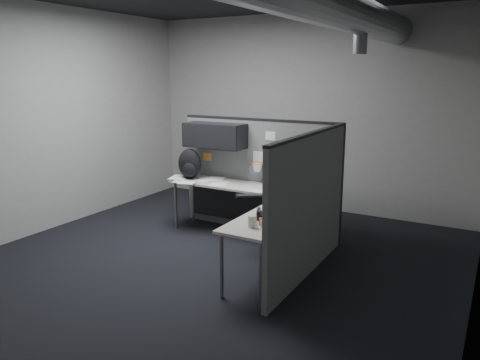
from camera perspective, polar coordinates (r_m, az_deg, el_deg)
The scene contains 12 objects.
room at distance 5.09m, azimuth 2.25°, elevation 11.20°, with size 5.62×5.62×3.22m.
partition_back at distance 6.67m, azimuth 0.82°, elevation 2.11°, with size 2.44×0.42×1.63m.
partition_right at distance 5.26m, azimuth 8.47°, elevation -2.99°, with size 0.07×2.23×1.63m.
desk at distance 6.12m, azimuth 1.71°, elevation -2.58°, with size 2.31×2.11×0.73m.
monitor at distance 5.97m, azimuth 6.75°, elevation 0.64°, with size 0.60×0.60×0.50m.
keyboard at distance 5.84m, azimuth 1.54°, elevation -1.96°, with size 0.43×0.38×0.04m.
mouse at distance 5.47m, azimuth 5.30°, elevation -3.08°, with size 0.27×0.28×0.05m.
phone at distance 5.02m, azimuth 2.97°, elevation -4.27°, with size 0.25×0.26×0.09m.
bottles at distance 4.73m, azimuth 2.56°, elevation -5.39°, with size 0.14×0.15×0.08m.
cup at distance 4.72m, azimuth 1.50°, elevation -5.07°, with size 0.09×0.09×0.12m, color #BCB6A6.
papers at distance 6.76m, azimuth -5.15°, elevation -0.02°, with size 1.01×0.73×0.02m.
backpack at distance 6.84m, azimuth -6.15°, elevation 1.90°, with size 0.41×0.37×0.45m.
Camera 1 is at (2.89, -4.52, 2.25)m, focal length 35.00 mm.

